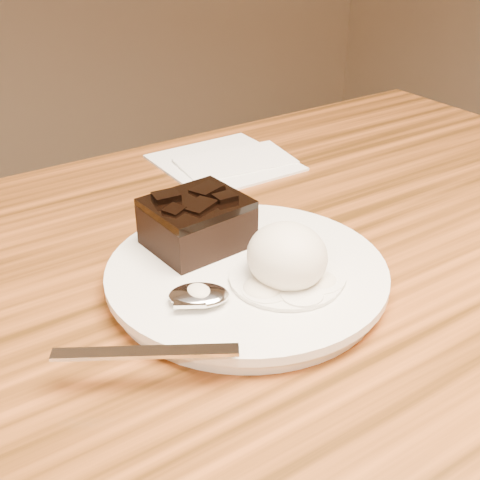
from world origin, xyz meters
TOP-DOWN VIEW (x-y plane):
  - plate at (0.06, 0.06)m, footprint 0.23×0.23m
  - brownie at (0.04, 0.11)m, footprint 0.08×0.07m
  - ice_cream_scoop at (0.07, 0.02)m, footprint 0.06×0.07m
  - melt_puddle at (0.07, 0.02)m, footprint 0.09×0.09m
  - spoon at (-0.00, 0.03)m, footprint 0.17×0.12m
  - napkin at (0.19, 0.29)m, footprint 0.15×0.15m
  - crumb_a at (0.06, 0.02)m, footprint 0.01×0.01m
  - crumb_b at (0.05, 0.04)m, footprint 0.01×0.01m

SIDE VIEW (x-z plane):
  - napkin at x=0.19m, z-range 0.75..0.76m
  - plate at x=0.06m, z-range 0.75..0.77m
  - melt_puddle at x=0.07m, z-range 0.77..0.77m
  - crumb_b at x=0.05m, z-range 0.77..0.77m
  - crumb_a at x=0.06m, z-range 0.77..0.77m
  - spoon at x=0.00m, z-range 0.77..0.78m
  - brownie at x=0.04m, z-range 0.77..0.81m
  - ice_cream_scoop at x=0.07m, z-range 0.77..0.82m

